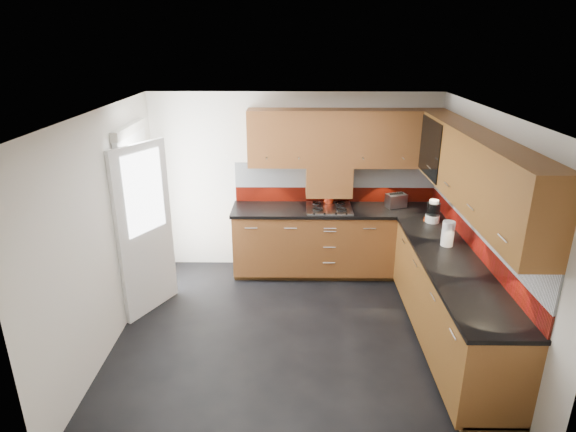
{
  "coord_description": "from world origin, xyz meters",
  "views": [
    {
      "loc": [
        -0.01,
        -4.44,
        3.05
      ],
      "look_at": [
        -0.07,
        0.65,
        1.15
      ],
      "focal_mm": 30.0,
      "sensor_mm": 36.0,
      "label": 1
    }
  ],
  "objects_px": {
    "gas_hob": "(329,208)",
    "utensil_pot": "(329,197)",
    "toaster": "(396,200)",
    "food_processor": "(433,212)"
  },
  "relations": [
    {
      "from": "toaster",
      "to": "gas_hob",
      "type": "bearing_deg",
      "value": -173.46
    },
    {
      "from": "utensil_pot",
      "to": "toaster",
      "type": "bearing_deg",
      "value": -7.44
    },
    {
      "from": "toaster",
      "to": "food_processor",
      "type": "xyz_separation_m",
      "value": [
        0.33,
        -0.55,
        0.04
      ]
    },
    {
      "from": "utensil_pot",
      "to": "food_processor",
      "type": "relative_size",
      "value": 1.58
    },
    {
      "from": "gas_hob",
      "to": "food_processor",
      "type": "distance_m",
      "value": 1.3
    },
    {
      "from": "utensil_pot",
      "to": "food_processor",
      "type": "height_order",
      "value": "utensil_pot"
    },
    {
      "from": "utensil_pot",
      "to": "food_processor",
      "type": "xyz_separation_m",
      "value": [
        1.21,
        -0.66,
        0.03
      ]
    },
    {
      "from": "gas_hob",
      "to": "utensil_pot",
      "type": "relative_size",
      "value": 1.34
    },
    {
      "from": "gas_hob",
      "to": "toaster",
      "type": "height_order",
      "value": "toaster"
    },
    {
      "from": "utensil_pot",
      "to": "toaster",
      "type": "relative_size",
      "value": 1.52
    }
  ]
}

